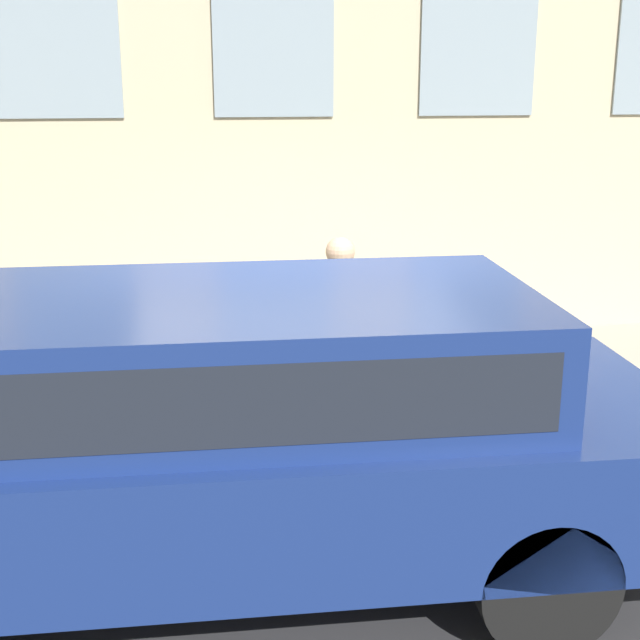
% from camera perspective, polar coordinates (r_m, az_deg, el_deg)
% --- Properties ---
extents(ground_plane, '(80.00, 80.00, 0.00)m').
position_cam_1_polar(ground_plane, '(6.79, -0.75, -9.32)').
color(ground_plane, '#2D2D30').
extents(sidewalk, '(2.90, 60.00, 0.14)m').
position_cam_1_polar(sidewalk, '(8.09, -1.92, -4.53)').
color(sidewalk, '#A8A093').
rests_on(sidewalk, ground_plane).
extents(fire_hydrant, '(0.29, 0.41, 0.78)m').
position_cam_1_polar(fire_hydrant, '(7.00, -1.32, -3.76)').
color(fire_hydrant, '#2D7260').
rests_on(fire_hydrant, sidewalk).
extents(person, '(0.35, 0.23, 1.46)m').
position_cam_1_polar(person, '(7.16, 1.29, 0.73)').
color(person, '#232328').
rests_on(person, sidewalk).
extents(parked_truck_navy_near, '(1.94, 5.20, 1.71)m').
position_cam_1_polar(parked_truck_navy_near, '(5.03, -5.80, -6.36)').
color(parked_truck_navy_near, black).
rests_on(parked_truck_navy_near, ground_plane).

